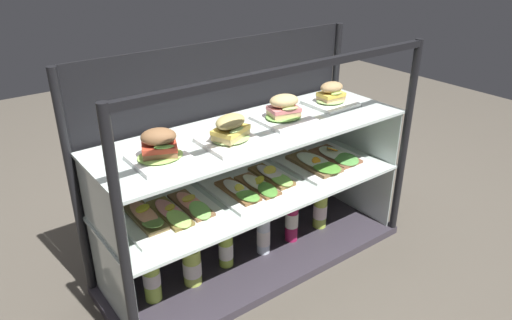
{
  "coord_description": "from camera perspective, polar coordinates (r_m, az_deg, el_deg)",
  "views": [
    {
      "loc": [
        -1.01,
        -1.34,
        1.28
      ],
      "look_at": [
        0.0,
        0.0,
        0.48
      ],
      "focal_mm": 33.72,
      "sensor_mm": 36.0,
      "label": 1
    }
  ],
  "objects": [
    {
      "name": "case_base_deck",
      "position": [
        2.1,
        0.0,
        -11.4
      ],
      "size": [
        1.3,
        0.46,
        0.04
      ],
      "primitive_type": "cube",
      "color": "#352F38",
      "rests_on": "ground"
    },
    {
      "name": "plated_roll_sandwich_center",
      "position": [
        1.56,
        -11.35,
        1.15
      ],
      "size": [
        0.18,
        0.18,
        0.12
      ],
      "color": "white",
      "rests_on": "shelf_upper_glass"
    },
    {
      "name": "shelf_lower_glass",
      "position": [
        1.92,
        0.0,
        -3.58
      ],
      "size": [
        1.25,
        0.41,
        0.01
      ],
      "primitive_type": "cube",
      "color": "silver",
      "rests_on": "riser_lower_tier"
    },
    {
      "name": "juice_bottle_front_fourth",
      "position": [
        1.85,
        -12.28,
        -13.48
      ],
      "size": [
        0.06,
        0.06,
        0.24
      ],
      "color": "#B3D44D",
      "rests_on": "case_base_deck"
    },
    {
      "name": "juice_bottle_tucked_behind",
      "position": [
        2.05,
        0.89,
        -8.66
      ],
      "size": [
        0.06,
        0.06,
        0.24
      ],
      "color": "white",
      "rests_on": "case_base_deck"
    },
    {
      "name": "shelf_upper_glass",
      "position": [
        1.81,
        0.0,
        3.46
      ],
      "size": [
        1.25,
        0.41,
        0.01
      ],
      "primitive_type": "cube",
      "color": "silver",
      "rests_on": "riser_upper_tier"
    },
    {
      "name": "case_frame",
      "position": [
        1.96,
        -2.37,
        1.67
      ],
      "size": [
        1.3,
        0.46,
        0.9
      ],
      "color": "black",
      "rests_on": "ground"
    },
    {
      "name": "juice_bottle_back_center",
      "position": [
        1.91,
        -7.59,
        -12.22
      ],
      "size": [
        0.07,
        0.07,
        0.22
      ],
      "color": "#B9CF51",
      "rests_on": "case_base_deck"
    },
    {
      "name": "ground_plane",
      "position": [
        2.12,
        0.0,
        -12.0
      ],
      "size": [
        6.0,
        6.0,
        0.02
      ],
      "primitive_type": "cube",
      "color": "#4D463D",
      "rests_on": "ground"
    },
    {
      "name": "juice_bottle_back_right",
      "position": [
        1.98,
        -3.6,
        -10.19
      ],
      "size": [
        0.06,
        0.06,
        0.22
      ],
      "color": "#ADD144",
      "rests_on": "case_base_deck"
    },
    {
      "name": "open_sandwich_tray_left_of_center",
      "position": [
        1.91,
        0.03,
        -2.96
      ],
      "size": [
        0.34,
        0.31,
        0.06
      ],
      "color": "white",
      "rests_on": "shelf_lower_glass"
    },
    {
      "name": "plated_roll_sandwich_far_left",
      "position": [
        1.67,
        -3.02,
        3.17
      ],
      "size": [
        0.19,
        0.19,
        0.11
      ],
      "color": "white",
      "rests_on": "shelf_upper_glass"
    },
    {
      "name": "riser_upper_tier",
      "position": [
        1.86,
        0.0,
        -0.16
      ],
      "size": [
        1.24,
        0.4,
        0.24
      ],
      "color": "silver",
      "rests_on": "shelf_lower_glass"
    },
    {
      "name": "plated_roll_sandwich_near_right_corner",
      "position": [
        1.88,
        3.32,
        5.79
      ],
      "size": [
        0.2,
        0.2,
        0.11
      ],
      "color": "white",
      "rests_on": "shelf_upper_glass"
    },
    {
      "name": "open_sandwich_tray_far_right",
      "position": [
        2.13,
        8.13,
        -0.04
      ],
      "size": [
        0.34,
        0.33,
        0.06
      ],
      "color": "white",
      "rests_on": "shelf_lower_glass"
    },
    {
      "name": "open_sandwich_tray_mid_left",
      "position": [
        1.76,
        -10.37,
        -6.18
      ],
      "size": [
        0.34,
        0.31,
        0.06
      ],
      "color": "white",
      "rests_on": "shelf_lower_glass"
    },
    {
      "name": "juice_bottle_back_left",
      "position": [
        2.12,
        4.25,
        -7.02
      ],
      "size": [
        0.06,
        0.06,
        0.25
      ],
      "color": "#A31A48",
      "rests_on": "case_base_deck"
    },
    {
      "name": "plated_roll_sandwich_mid_right",
      "position": [
        2.08,
        8.89,
        7.38
      ],
      "size": [
        0.18,
        0.18,
        0.1
      ],
      "color": "white",
      "rests_on": "shelf_upper_glass"
    },
    {
      "name": "juice_bottle_front_left_end",
      "position": [
        2.23,
        7.63,
        -5.56
      ],
      "size": [
        0.06,
        0.06,
        0.25
      ],
      "color": "#B1CB49",
      "rests_on": "case_base_deck"
    },
    {
      "name": "riser_lower_tier",
      "position": [
        2.0,
        0.0,
        -7.52
      ],
      "size": [
        1.24,
        0.4,
        0.3
      ],
      "color": "silver",
      "rests_on": "case_base_deck"
    }
  ]
}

